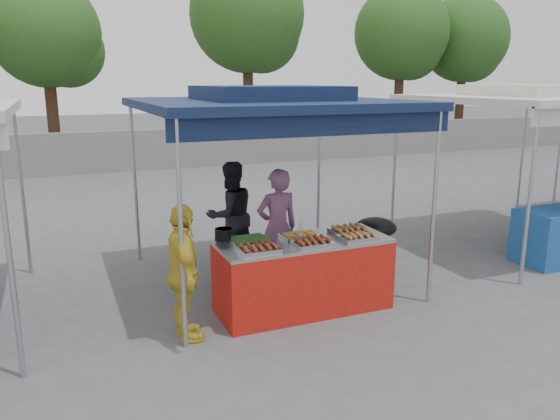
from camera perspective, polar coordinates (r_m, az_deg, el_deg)
name	(u,v)px	position (r m, az deg, el deg)	size (l,w,h in m)	color
ground_plane	(299,305)	(6.66, 2.03, -9.94)	(80.00, 80.00, 0.00)	#4E4F51
back_wall	(145,150)	(16.87, -13.89, 6.10)	(40.00, 0.25, 1.20)	slate
main_canopy	(269,102)	(7.01, -1.19, 11.21)	(3.20, 3.20, 2.57)	#A4A4AA
neighbor_stall_right	(550,149)	(9.42, 26.36, 5.70)	(3.20, 3.20, 2.57)	#A4A4AA
tree_1	(51,37)	(18.83, -22.86, 16.28)	(3.41, 3.33, 5.72)	#382215
tree_2	(251,20)	(20.14, -3.08, 19.22)	(3.97, 3.97, 6.83)	#382215
tree_3	(404,37)	(22.75, 12.81, 17.22)	(3.67, 3.63, 6.24)	#382215
tree_4	(466,43)	(24.77, 18.88, 16.23)	(3.58, 3.53, 6.06)	#382215
vendor_table	(303,275)	(6.42, 2.44, -6.78)	(2.00, 0.80, 0.85)	#A9170F
food_tray_fl	(259,249)	(5.83, -2.18, -4.11)	(0.42, 0.30, 0.07)	#AFAFB3
food_tray_fm	(312,243)	(6.07, 3.40, -3.43)	(0.42, 0.30, 0.07)	#AFAFB3
food_tray_fr	(357,237)	(6.33, 8.08, -2.81)	(0.42, 0.30, 0.07)	#AFAFB3
food_tray_bl	(249,241)	(6.14, -3.24, -3.21)	(0.42, 0.30, 0.07)	#AFAFB3
food_tray_bm	(300,235)	(6.34, 2.06, -2.68)	(0.42, 0.30, 0.07)	#AFAFB3
food_tray_br	(348,230)	(6.61, 7.14, -2.08)	(0.42, 0.30, 0.07)	#AFAFB3
cooking_pot	(224,234)	(6.31, -5.83, -2.52)	(0.22, 0.22, 0.13)	black
skewer_cup	(301,239)	(6.14, 2.16, -3.04)	(0.08, 0.08, 0.11)	#A4A4AA
wok_burner	(375,245)	(7.26, 9.90, -3.64)	(0.54, 0.54, 0.91)	black
crate_left	(249,284)	(6.89, -3.24, -7.73)	(0.52, 0.37, 0.31)	navy
crate_right	(313,274)	(7.23, 3.46, -6.69)	(0.52, 0.37, 0.31)	navy
crate_stacked	(313,252)	(7.13, 3.49, -4.37)	(0.50, 0.35, 0.30)	navy
vendor_woman	(277,228)	(7.05, -0.28, -1.90)	(0.57, 0.37, 1.55)	#784C6F
helper_man	(231,215)	(7.78, -5.17, -0.54)	(0.75, 0.58, 1.54)	black
customer_person	(184,274)	(5.66, -10.01, -6.58)	(0.85, 0.35, 1.45)	gold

